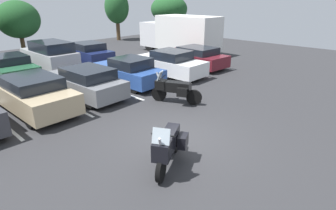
# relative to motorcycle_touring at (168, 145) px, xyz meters

# --- Properties ---
(ground) EXTENTS (44.00, 44.00, 0.10)m
(ground) POSITION_rel_motorcycle_touring_xyz_m (1.42, 0.87, -0.72)
(ground) COLOR #2D2D30
(motorcycle_touring) EXTENTS (1.95, 1.25, 1.44)m
(motorcycle_touring) POSITION_rel_motorcycle_touring_xyz_m (0.00, 0.00, 0.00)
(motorcycle_touring) COLOR black
(motorcycle_touring) RESTS_ON ground
(motorcycle_second) EXTENTS (1.29, 2.11, 1.38)m
(motorcycle_second) POSITION_rel_motorcycle_touring_xyz_m (3.82, 3.22, -0.02)
(motorcycle_second) COLOR black
(motorcycle_second) RESTS_ON ground
(parking_stripes) EXTENTS (21.20, 4.93, 0.01)m
(parking_stripes) POSITION_rel_motorcycle_touring_xyz_m (0.45, 6.89, -0.66)
(parking_stripes) COLOR silver
(parking_stripes) RESTS_ON ground
(car_tan) EXTENTS (1.97, 4.69, 1.46)m
(car_tan) POSITION_rel_motorcycle_touring_xyz_m (-0.80, 6.79, 0.06)
(car_tan) COLOR tan
(car_tan) RESTS_ON ground
(car_grey) EXTENTS (1.98, 4.54, 1.42)m
(car_grey) POSITION_rel_motorcycle_touring_xyz_m (1.55, 6.77, 0.03)
(car_grey) COLOR slate
(car_grey) RESTS_ON ground
(car_blue) EXTENTS (1.93, 4.30, 1.47)m
(car_blue) POSITION_rel_motorcycle_touring_xyz_m (4.16, 6.90, 0.03)
(car_blue) COLOR #2D519E
(car_blue) RESTS_ON ground
(car_white) EXTENTS (1.94, 4.60, 1.50)m
(car_white) POSITION_rel_motorcycle_touring_xyz_m (7.07, 6.57, 0.04)
(car_white) COLOR white
(car_white) RESTS_ON ground
(car_maroon) EXTENTS (2.21, 4.77, 1.35)m
(car_maroon) POSITION_rel_motorcycle_touring_xyz_m (9.84, 6.88, 0.00)
(car_maroon) COLOR maroon
(car_maroon) RESTS_ON ground
(car_far_green) EXTENTS (2.13, 4.93, 1.34)m
(car_far_green) POSITION_rel_motorcycle_touring_xyz_m (0.32, 12.88, -0.02)
(car_far_green) COLOR #235638
(car_far_green) RESTS_ON ground
(car_far_silver) EXTENTS (1.94, 4.49, 1.80)m
(car_far_silver) POSITION_rel_motorcycle_touring_xyz_m (2.96, 13.26, 0.23)
(car_far_silver) COLOR #B7B7BC
(car_far_silver) RESTS_ON ground
(car_far_navy) EXTENTS (2.10, 4.74, 1.46)m
(car_far_navy) POSITION_rel_motorcycle_touring_xyz_m (5.59, 13.16, 0.03)
(car_far_navy) COLOR navy
(car_far_navy) RESTS_ON ground
(box_truck) EXTENTS (2.52, 7.07, 3.03)m
(box_truck) POSITION_rel_motorcycle_touring_xyz_m (12.93, 10.80, 0.93)
(box_truck) COLOR silver
(box_truck) RESTS_ON ground
(tree_center_right) EXTENTS (4.37, 4.37, 4.65)m
(tree_center_right) POSITION_rel_motorcycle_touring_xyz_m (20.89, 19.55, 2.43)
(tree_center_right) COLOR #4C3823
(tree_center_right) RESTS_ON ground
(tree_right) EXTENTS (2.54, 2.54, 5.09)m
(tree_right) POSITION_rel_motorcycle_touring_xyz_m (14.08, 20.77, 2.72)
(tree_right) COLOR #4C3823
(tree_right) RESTS_ON ground
(tree_center) EXTENTS (3.07, 3.07, 4.21)m
(tree_center) POSITION_rel_motorcycle_touring_xyz_m (3.15, 18.20, 2.18)
(tree_center) COLOR #4C3823
(tree_center) RESTS_ON ground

